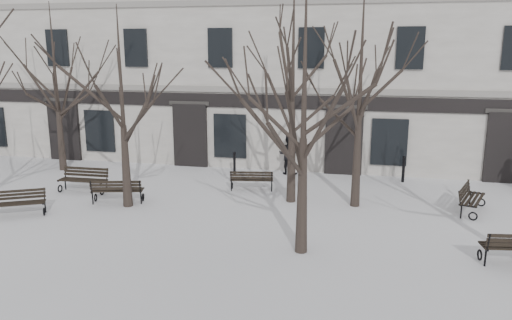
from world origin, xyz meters
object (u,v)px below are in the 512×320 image
(tree_1, at_px, (121,84))
(bench_5, at_px, (470,198))
(bench_0, at_px, (18,202))
(bench_1, at_px, (117,190))
(tree_2, at_px, (305,79))
(bench_3, at_px, (84,179))
(bench_4, at_px, (252,179))

(tree_1, xyz_separation_m, bench_5, (11.55, 1.91, -3.75))
(bench_0, xyz_separation_m, bench_1, (2.55, 1.92, 0.03))
(tree_2, relative_size, bench_1, 3.95)
(bench_3, relative_size, bench_4, 1.09)
(tree_2, bearing_deg, bench_1, 157.47)
(bench_0, height_order, bench_1, bench_1)
(bench_1, distance_m, bench_5, 12.17)
(bench_0, bearing_deg, bench_5, -14.21)
(bench_1, bearing_deg, tree_1, 142.78)
(bench_0, distance_m, bench_1, 3.19)
(bench_1, height_order, bench_4, bench_1)
(bench_1, bearing_deg, bench_5, 173.61)
(bench_0, bearing_deg, bench_3, 50.51)
(bench_0, relative_size, bench_4, 1.02)
(tree_1, xyz_separation_m, bench_1, (-0.50, 0.21, -3.75))
(tree_2, bearing_deg, tree_1, 157.50)
(bench_3, height_order, bench_4, bench_3)
(bench_5, bearing_deg, bench_4, 102.66)
(tree_1, distance_m, bench_3, 4.64)
(bench_1, relative_size, bench_4, 1.10)
(tree_1, height_order, tree_2, tree_2)
(bench_0, bearing_deg, bench_1, 8.88)
(tree_2, relative_size, bench_3, 3.99)
(tree_2, bearing_deg, bench_0, 174.22)
(bench_3, bearing_deg, tree_2, -24.70)
(bench_5, bearing_deg, bench_1, 117.32)
(tree_2, xyz_separation_m, bench_3, (-8.89, 3.93, -4.14))
(tree_1, relative_size, bench_1, 3.61)
(bench_4, xyz_separation_m, bench_5, (7.75, -0.91, 0.05))
(bench_4, bearing_deg, bench_3, 4.33)
(bench_3, bearing_deg, bench_5, 1.78)
(tree_2, xyz_separation_m, bench_4, (-2.64, 5.48, -4.20))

